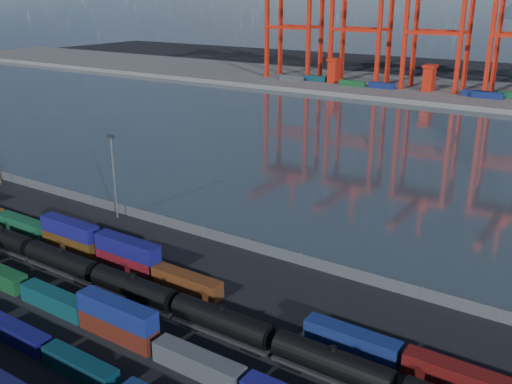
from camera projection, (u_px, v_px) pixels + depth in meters
The scene contains 11 objects.
ground at pixel (130, 325), 75.36m from camera, with size 700.00×700.00×0.00m, color black.
harbor_water at pixel (407, 152), 157.70m from camera, with size 700.00×700.00×0.00m, color #2B373E.
far_quay at pixel (494, 95), 239.72m from camera, with size 700.00×70.00×2.00m, color #514F4C.
container_row_south at pixel (29, 340), 70.09m from camera, with size 138.39×2.20×2.35m.
container_row_mid at pixel (12, 278), 83.66m from camera, with size 141.92×2.46×5.24m.
container_row_north at pixel (115, 254), 91.48m from camera, with size 127.66×2.48×5.29m.
tanker_string at pixel (175, 304), 75.99m from camera, with size 123.25×3.17×4.53m.
waterfront_fence at pixel (249, 245), 96.99m from camera, with size 160.12×0.12×2.20m.
yard_light_mast at pixel (114, 172), 108.48m from camera, with size 1.60×0.40×16.60m.
quay_containers at pixel (458, 92), 233.35m from camera, with size 172.58×10.99×2.60m.
straddle_carriers at pixel (484, 82), 230.95m from camera, with size 140.00×7.00×11.10m.
Camera 1 is at (50.29, -44.97, 41.45)m, focal length 40.00 mm.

